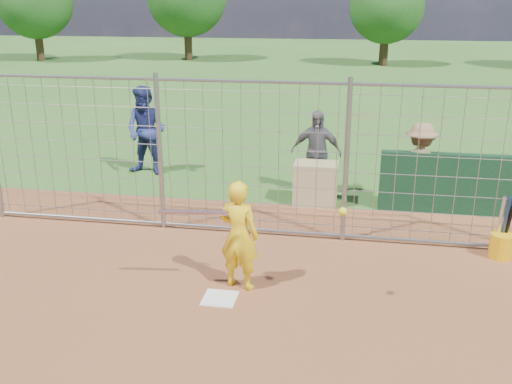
% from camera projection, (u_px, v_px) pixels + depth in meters
% --- Properties ---
extents(ground, '(100.00, 100.00, 0.00)m').
position_uv_depth(ground, '(223.00, 292.00, 7.57)').
color(ground, '#2D591E').
rests_on(ground, ground).
extents(home_plate, '(0.43, 0.43, 0.02)m').
position_uv_depth(home_plate, '(220.00, 298.00, 7.38)').
color(home_plate, silver).
rests_on(home_plate, ground).
extents(dugout_wall, '(2.60, 0.20, 1.10)m').
position_uv_depth(dugout_wall, '(454.00, 184.00, 10.19)').
color(dugout_wall, '#11381E').
rests_on(dugout_wall, ground).
extents(batter, '(0.62, 0.48, 1.50)m').
position_uv_depth(batter, '(239.00, 235.00, 7.46)').
color(batter, yellow).
rests_on(batter, ground).
extents(bystander_a, '(1.03, 0.86, 1.93)m').
position_uv_depth(bystander_a, '(146.00, 131.00, 12.37)').
color(bystander_a, navy).
rests_on(bystander_a, ground).
extents(bystander_b, '(1.02, 0.48, 1.69)m').
position_uv_depth(bystander_b, '(316.00, 153.00, 11.11)').
color(bystander_b, '#56565B').
rests_on(bystander_b, ground).
extents(bystander_c, '(1.15, 0.81, 1.61)m').
position_uv_depth(bystander_c, '(419.00, 166.00, 10.33)').
color(bystander_c, olive).
rests_on(bystander_c, ground).
extents(equipment_bin, '(0.80, 0.55, 0.80)m').
position_uv_depth(equipment_bin, '(315.00, 183.00, 10.69)').
color(equipment_bin, tan).
rests_on(equipment_bin, ground).
extents(equipment_in_play, '(2.34, 0.20, 0.24)m').
position_uv_depth(equipment_in_play, '(227.00, 212.00, 7.03)').
color(equipment_in_play, silver).
rests_on(equipment_in_play, ground).
extents(bucket_with_bats, '(0.34, 0.35, 0.98)m').
position_uv_depth(bucket_with_bats, '(502.00, 242.00, 8.49)').
color(bucket_with_bats, '#E3A20B').
rests_on(bucket_with_bats, ground).
extents(backstop_fence, '(9.08, 0.08, 2.60)m').
position_uv_depth(backstop_fence, '(251.00, 160.00, 9.02)').
color(backstop_fence, gray).
rests_on(backstop_fence, ground).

